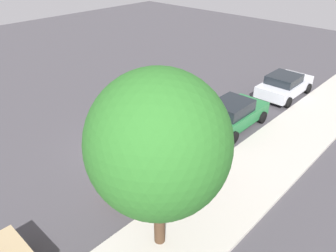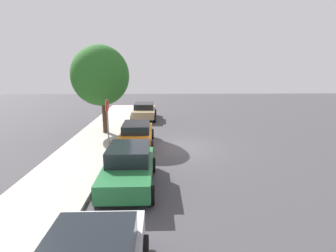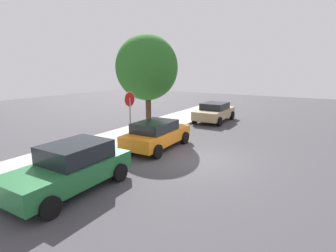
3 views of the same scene
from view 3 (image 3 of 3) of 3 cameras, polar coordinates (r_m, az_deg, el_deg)
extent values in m
plane|color=#423F44|center=(11.61, 6.72, -7.23)|extent=(60.00, 60.00, 0.00)
cube|color=#B2ADA3|center=(14.39, -12.34, -3.28)|extent=(32.00, 3.09, 0.14)
cylinder|color=gray|center=(13.78, -8.21, 1.08)|extent=(0.08, 0.08, 2.43)
cylinder|color=white|center=(13.61, -8.36, 5.79)|extent=(0.78, 0.05, 0.78)
cylinder|color=red|center=(13.61, -8.36, 5.79)|extent=(0.73, 0.06, 0.73)
cube|color=orange|center=(13.01, -2.37, -2.22)|extent=(4.01, 1.79, 0.60)
cube|color=black|center=(12.73, -2.86, -0.08)|extent=(2.19, 1.55, 0.47)
cylinder|color=black|center=(14.63, -2.36, -1.72)|extent=(0.64, 0.23, 0.64)
cylinder|color=black|center=(13.82, 3.64, -2.58)|extent=(0.64, 0.23, 0.64)
cylinder|color=black|center=(12.52, -9.01, -4.31)|extent=(0.64, 0.23, 0.64)
cylinder|color=black|center=(11.55, -2.36, -5.58)|extent=(0.64, 0.23, 0.64)
cube|color=#236B38|center=(9.10, -20.74, -9.42)|extent=(4.08, 1.84, 0.64)
cube|color=black|center=(9.09, -19.47, -5.27)|extent=(2.04, 1.60, 0.58)
cylinder|color=black|center=(7.82, -24.40, -15.88)|extent=(0.64, 0.23, 0.64)
cylinder|color=black|center=(9.25, -31.02, -12.14)|extent=(0.64, 0.23, 0.64)
cylinder|color=black|center=(9.47, -10.51, -9.91)|extent=(0.64, 0.23, 0.64)
cylinder|color=black|center=(10.68, -17.90, -7.72)|extent=(0.64, 0.23, 0.64)
cube|color=tan|center=(19.92, 10.04, 2.75)|extent=(4.18, 1.85, 0.63)
cube|color=black|center=(19.89, 10.17, 4.34)|extent=(2.09, 1.63, 0.47)
cylinder|color=black|center=(21.60, 9.10, 2.72)|extent=(0.64, 0.22, 0.64)
cylinder|color=black|center=(21.00, 13.77, 2.25)|extent=(0.64, 0.22, 0.64)
cylinder|color=black|center=(19.04, 5.87, 1.52)|extent=(0.64, 0.22, 0.64)
cylinder|color=black|center=(18.35, 11.09, 0.95)|extent=(0.64, 0.22, 0.64)
cylinder|color=#422D1E|center=(16.30, -4.27, 3.01)|extent=(0.34, 0.34, 2.48)
ellipsoid|color=#286623|center=(16.34, -4.64, 12.55)|extent=(3.77, 3.77, 3.96)
camera|label=1|loc=(23.69, -7.89, 23.34)|focal=35.00mm
camera|label=2|loc=(7.05, -97.78, 3.77)|focal=28.00mm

